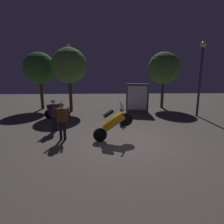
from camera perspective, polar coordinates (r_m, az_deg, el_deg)
name	(u,v)px	position (r m, az deg, el deg)	size (l,w,h in m)	color
ground_plane	(125,142)	(7.40, 4.20, -9.42)	(40.00, 40.00, 0.00)	#605951
motorcycle_orange_foreground	(113,123)	(7.32, 0.33, -3.51)	(1.65, 0.48, 1.63)	black
motorcycle_pink_parked_left	(122,115)	(10.22, 3.23, -0.98)	(0.35, 1.66, 1.11)	black
motorcycle_black_parked_right	(57,112)	(11.57, -17.17, -0.01)	(1.65, 0.46, 1.11)	black
person_rider_beside	(54,112)	(8.99, -18.10, -0.11)	(0.58, 0.46, 1.56)	black
person_bystander_far	(62,118)	(7.64, -15.67, -1.87)	(0.66, 0.26, 1.57)	black
streetlamp_near	(201,70)	(12.98, 26.53, 12.01)	(0.36, 0.36, 4.73)	#38383D
streetlamp_far	(69,68)	(16.11, -13.43, 13.56)	(0.36, 0.36, 5.25)	#38383D
tree_left_bg	(164,68)	(15.56, 16.17, 13.28)	(2.54, 2.54, 4.54)	#4C331E
tree_center_bg	(40,68)	(15.47, -22.05, 12.77)	(2.44, 2.44, 4.45)	#4C331E
tree_right_bg	(69,66)	(13.76, -13.46, 14.15)	(2.54, 2.54, 4.65)	#4C331E
kiosk_billboard	(137,98)	(13.10, 8.13, 4.40)	(1.67, 0.90, 2.10)	#595960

